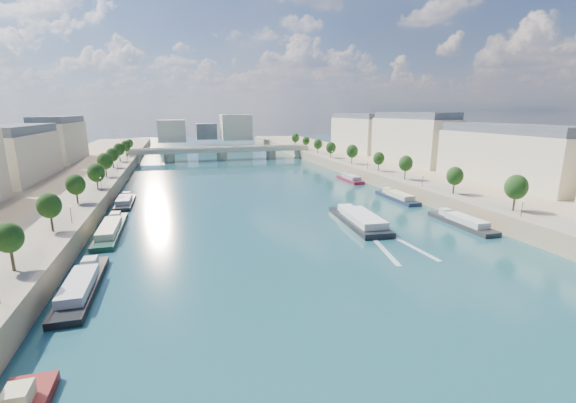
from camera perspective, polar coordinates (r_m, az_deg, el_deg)
ground at (r=133.28m, az=-3.59°, el=0.04°), size 700.00×700.00×0.00m
quay_left at (r=136.81m, az=-34.49°, el=-0.90°), size 44.00×520.00×5.00m
quay_right at (r=163.97m, az=21.76°, el=2.52°), size 44.00×520.00×5.00m
pave_left at (r=132.27m, az=-28.47°, el=0.57°), size 14.00×520.00×0.10m
pave_right at (r=154.80m, az=17.45°, el=3.23°), size 14.00×520.00×0.10m
trees_left at (r=132.84m, az=-27.72°, el=3.09°), size 4.80×268.80×8.26m
trees_right at (r=161.28m, az=15.03°, el=5.72°), size 4.80×268.80×8.26m
lamps_left at (r=121.22m, az=-27.48°, el=0.97°), size 0.36×200.36×4.28m
lamps_right at (r=156.12m, az=15.13°, el=4.48°), size 0.36×200.36×4.28m
buildings_right at (r=179.60m, az=23.11°, el=7.77°), size 16.00×226.00×23.20m
skyline at (r=347.90m, az=-11.29°, el=10.47°), size 79.00×42.00×22.00m
bridge at (r=248.76m, az=-9.77°, el=7.27°), size 112.00×12.00×8.15m
tour_barge at (r=108.30m, az=10.53°, el=-2.71°), size 10.33×28.91×3.85m
wake at (r=94.85m, az=15.01°, el=-5.95°), size 10.75×26.03×0.04m
moored_barges_left at (r=76.91m, az=-28.30°, el=-11.13°), size 5.00×154.68×3.60m
moored_barges_right at (r=118.92m, az=22.81°, el=-2.22°), size 5.00×158.76×3.60m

